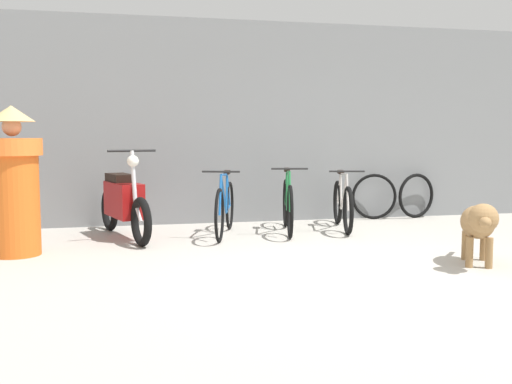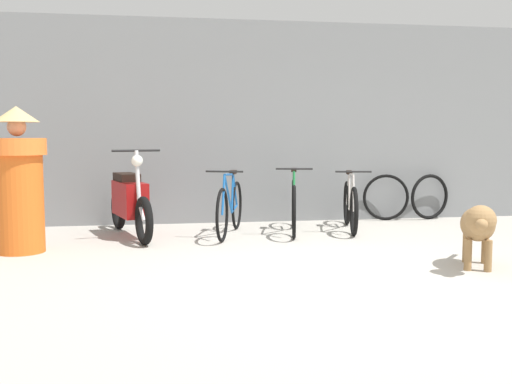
% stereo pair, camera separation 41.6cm
% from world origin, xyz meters
% --- Properties ---
extents(ground_plane, '(60.00, 60.00, 0.00)m').
position_xyz_m(ground_plane, '(0.00, 0.00, 0.00)').
color(ground_plane, '#ADA89E').
extents(shop_wall_back, '(9.63, 0.20, 2.93)m').
position_xyz_m(shop_wall_back, '(0.00, 3.62, 1.46)').
color(shop_wall_back, slate).
rests_on(shop_wall_back, ground).
extents(bicycle_0, '(0.60, 1.62, 0.85)m').
position_xyz_m(bicycle_0, '(-0.80, 2.40, 0.35)').
color(bicycle_0, black).
rests_on(bicycle_0, ground).
extents(bicycle_1, '(0.49, 1.59, 0.87)m').
position_xyz_m(bicycle_1, '(0.05, 2.46, 0.36)').
color(bicycle_1, black).
rests_on(bicycle_1, ground).
extents(bicycle_2, '(0.51, 1.57, 0.82)m').
position_xyz_m(bicycle_2, '(0.85, 2.56, 0.33)').
color(bicycle_2, black).
rests_on(bicycle_2, ground).
extents(motorcycle, '(0.69, 1.84, 1.11)m').
position_xyz_m(motorcycle, '(-2.06, 2.49, 0.44)').
color(motorcycle, black).
rests_on(motorcycle, ground).
extents(stray_dog, '(0.63, 1.05, 0.65)m').
position_xyz_m(stray_dog, '(1.30, 0.08, 0.42)').
color(stray_dog, '#997247').
rests_on(stray_dog, ground).
extents(person_in_robes, '(0.74, 0.74, 1.58)m').
position_xyz_m(person_in_robes, '(-3.19, 1.64, 0.79)').
color(person_in_robes, orange).
rests_on(person_in_robes, ground).
extents(spare_tire_left, '(0.69, 0.16, 0.69)m').
position_xyz_m(spare_tire_left, '(1.67, 3.36, 0.35)').
color(spare_tire_left, black).
rests_on(spare_tire_left, ground).
extents(spare_tire_right, '(0.68, 0.22, 0.69)m').
position_xyz_m(spare_tire_right, '(2.37, 3.36, 0.34)').
color(spare_tire_right, black).
rests_on(spare_tire_right, ground).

